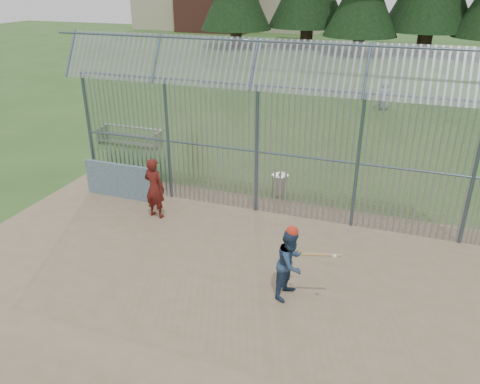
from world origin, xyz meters
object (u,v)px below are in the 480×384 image
at_px(onlooker, 155,188).
at_px(dugout_wall, 119,181).
at_px(trash_can, 280,185).
at_px(batter, 291,263).
at_px(bleacher, 130,136).

bearing_deg(onlooker, dugout_wall, -16.04).
bearing_deg(trash_can, onlooker, -138.43).
bearing_deg(trash_can, dugout_wall, -158.25).
xyz_separation_m(dugout_wall, batter, (6.68, -3.30, 0.25)).
relative_size(trash_can, bleacher, 0.27).
bearing_deg(batter, onlooker, 76.80).
xyz_separation_m(batter, bleacher, (-9.34, 8.24, -0.46)).
bearing_deg(bleacher, dugout_wall, -61.70).
height_order(batter, onlooker, onlooker).
bearing_deg(trash_can, bleacher, 158.97).
height_order(dugout_wall, trash_can, dugout_wall).
xyz_separation_m(trash_can, bleacher, (-7.66, 2.94, 0.03)).
distance_m(dugout_wall, trash_can, 5.39).
bearing_deg(batter, trash_can, 31.33).
distance_m(dugout_wall, batter, 7.46).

